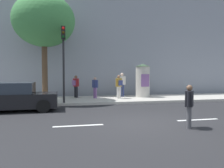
{
  "coord_description": "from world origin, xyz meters",
  "views": [
    {
      "loc": [
        -2.85,
        -7.86,
        1.87
      ],
      "look_at": [
        -0.73,
        2.0,
        1.39
      ],
      "focal_mm": 35.11,
      "sensor_mm": 36.0,
      "label": 1
    }
  ],
  "objects_px": {
    "street_tree": "(44,21)",
    "pedestrian_near_pole": "(189,103)",
    "poster_column": "(143,80)",
    "pedestrian_with_backpack": "(122,83)",
    "parked_car_blue": "(12,97)",
    "traffic_light": "(63,52)",
    "pedestrian_in_light_jacket": "(76,84)",
    "pedestrian_in_red_top": "(119,85)",
    "pedestrian_tallest": "(95,86)"
  },
  "relations": [
    {
      "from": "pedestrian_with_backpack",
      "to": "parked_car_blue",
      "type": "xyz_separation_m",
      "value": [
        -6.74,
        -4.14,
        -0.5
      ]
    },
    {
      "from": "pedestrian_near_pole",
      "to": "pedestrian_in_red_top",
      "type": "height_order",
      "value": "pedestrian_in_red_top"
    },
    {
      "from": "pedestrian_with_backpack",
      "to": "pedestrian_near_pole",
      "type": "bearing_deg",
      "value": -90.04
    },
    {
      "from": "pedestrian_tallest",
      "to": "poster_column",
      "type": "bearing_deg",
      "value": 2.22
    },
    {
      "from": "pedestrian_in_red_top",
      "to": "parked_car_blue",
      "type": "bearing_deg",
      "value": -153.69
    },
    {
      "from": "street_tree",
      "to": "pedestrian_with_backpack",
      "type": "relative_size",
      "value": 3.85
    },
    {
      "from": "traffic_light",
      "to": "street_tree",
      "type": "bearing_deg",
      "value": 124.62
    },
    {
      "from": "pedestrian_in_red_top",
      "to": "pedestrian_tallest",
      "type": "bearing_deg",
      "value": 163.29
    },
    {
      "from": "traffic_light",
      "to": "poster_column",
      "type": "height_order",
      "value": "traffic_light"
    },
    {
      "from": "pedestrian_in_red_top",
      "to": "parked_car_blue",
      "type": "distance_m",
      "value": 6.99
    },
    {
      "from": "pedestrian_near_pole",
      "to": "pedestrian_in_light_jacket",
      "type": "xyz_separation_m",
      "value": [
        -3.41,
        9.16,
        0.23
      ]
    },
    {
      "from": "pedestrian_near_pole",
      "to": "street_tree",
      "type": "bearing_deg",
      "value": 123.76
    },
    {
      "from": "traffic_light",
      "to": "pedestrian_with_backpack",
      "type": "bearing_deg",
      "value": 32.36
    },
    {
      "from": "pedestrian_in_red_top",
      "to": "parked_car_blue",
      "type": "relative_size",
      "value": 0.38
    },
    {
      "from": "traffic_light",
      "to": "pedestrian_in_light_jacket",
      "type": "height_order",
      "value": "traffic_light"
    },
    {
      "from": "poster_column",
      "to": "pedestrian_tallest",
      "type": "relative_size",
      "value": 1.66
    },
    {
      "from": "street_tree",
      "to": "pedestrian_near_pole",
      "type": "distance_m",
      "value": 10.73
    },
    {
      "from": "poster_column",
      "to": "pedestrian_near_pole",
      "type": "bearing_deg",
      "value": -99.72
    },
    {
      "from": "pedestrian_in_light_jacket",
      "to": "pedestrian_with_backpack",
      "type": "relative_size",
      "value": 0.9
    },
    {
      "from": "pedestrian_in_red_top",
      "to": "pedestrian_in_light_jacket",
      "type": "bearing_deg",
      "value": 158.67
    },
    {
      "from": "pedestrian_with_backpack",
      "to": "parked_car_blue",
      "type": "bearing_deg",
      "value": -148.46
    },
    {
      "from": "pedestrian_tallest",
      "to": "pedestrian_in_red_top",
      "type": "relative_size",
      "value": 0.91
    },
    {
      "from": "pedestrian_in_light_jacket",
      "to": "parked_car_blue",
      "type": "distance_m",
      "value": 5.4
    },
    {
      "from": "street_tree",
      "to": "parked_car_blue",
      "type": "xyz_separation_m",
      "value": [
        -1.3,
        -3.21,
        -4.57
      ]
    },
    {
      "from": "pedestrian_near_pole",
      "to": "parked_car_blue",
      "type": "bearing_deg",
      "value": 143.82
    },
    {
      "from": "poster_column",
      "to": "traffic_light",
      "type": "bearing_deg",
      "value": -158.42
    },
    {
      "from": "pedestrian_in_light_jacket",
      "to": "parked_car_blue",
      "type": "height_order",
      "value": "pedestrian_in_light_jacket"
    },
    {
      "from": "poster_column",
      "to": "parked_car_blue",
      "type": "xyz_separation_m",
      "value": [
        -8.22,
        -3.71,
        -0.7
      ]
    },
    {
      "from": "street_tree",
      "to": "pedestrian_tallest",
      "type": "xyz_separation_m",
      "value": [
        3.34,
        0.37,
        -4.25
      ]
    },
    {
      "from": "pedestrian_with_backpack",
      "to": "pedestrian_tallest",
      "type": "xyz_separation_m",
      "value": [
        -2.1,
        -0.56,
        -0.17
      ]
    },
    {
      "from": "traffic_light",
      "to": "poster_column",
      "type": "xyz_separation_m",
      "value": [
        5.71,
        2.26,
        -1.75
      ]
    },
    {
      "from": "pedestrian_in_light_jacket",
      "to": "pedestrian_with_backpack",
      "type": "bearing_deg",
      "value": -1.56
    },
    {
      "from": "street_tree",
      "to": "parked_car_blue",
      "type": "relative_size",
      "value": 1.6
    },
    {
      "from": "pedestrian_in_light_jacket",
      "to": "pedestrian_near_pole",
      "type": "bearing_deg",
      "value": -69.59
    },
    {
      "from": "traffic_light",
      "to": "pedestrian_near_pole",
      "type": "distance_m",
      "value": 7.99
    },
    {
      "from": "pedestrian_in_light_jacket",
      "to": "pedestrian_tallest",
      "type": "xyz_separation_m",
      "value": [
        1.31,
        -0.66,
        -0.08
      ]
    },
    {
      "from": "pedestrian_with_backpack",
      "to": "pedestrian_in_red_top",
      "type": "xyz_separation_m",
      "value": [
        -0.49,
        -1.05,
        -0.08
      ]
    },
    {
      "from": "traffic_light",
      "to": "pedestrian_near_pole",
      "type": "bearing_deg",
      "value": -56.48
    },
    {
      "from": "poster_column",
      "to": "pedestrian_with_backpack",
      "type": "distance_m",
      "value": 1.55
    },
    {
      "from": "street_tree",
      "to": "pedestrian_tallest",
      "type": "distance_m",
      "value": 5.42
    },
    {
      "from": "pedestrian_tallest",
      "to": "pedestrian_in_light_jacket",
      "type": "bearing_deg",
      "value": 153.37
    },
    {
      "from": "traffic_light",
      "to": "street_tree",
      "type": "height_order",
      "value": "street_tree"
    },
    {
      "from": "poster_column",
      "to": "street_tree",
      "type": "xyz_separation_m",
      "value": [
        -6.92,
        -0.51,
        3.87
      ]
    },
    {
      "from": "pedestrian_near_pole",
      "to": "pedestrian_in_red_top",
      "type": "relative_size",
      "value": 0.92
    },
    {
      "from": "pedestrian_near_pole",
      "to": "pedestrian_in_light_jacket",
      "type": "bearing_deg",
      "value": 110.41
    },
    {
      "from": "traffic_light",
      "to": "poster_column",
      "type": "distance_m",
      "value": 6.38
    },
    {
      "from": "traffic_light",
      "to": "pedestrian_in_red_top",
      "type": "distance_m",
      "value": 4.56
    },
    {
      "from": "pedestrian_near_pole",
      "to": "parked_car_blue",
      "type": "height_order",
      "value": "pedestrian_near_pole"
    },
    {
      "from": "pedestrian_with_backpack",
      "to": "parked_car_blue",
      "type": "distance_m",
      "value": 7.93
    },
    {
      "from": "poster_column",
      "to": "parked_car_blue",
      "type": "relative_size",
      "value": 0.57
    }
  ]
}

